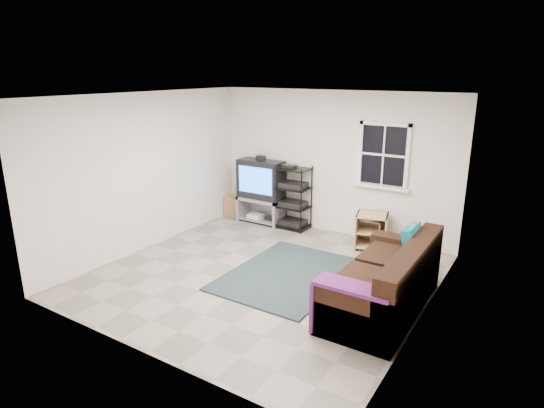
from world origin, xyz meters
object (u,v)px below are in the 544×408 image
Objects in this scene: tv_unit at (261,186)px; side_table_right at (369,228)px; av_rack at (293,202)px; side_table_left at (372,229)px; sofa at (386,284)px.

tv_unit is 2.74× the size of side_table_right.
side_table_right is at bearing 1.02° from tv_unit.
side_table_left is (1.62, -0.12, -0.21)m from av_rack.
sofa is at bearing -39.17° from av_rack.
side_table_left is 0.29× the size of sofa.
side_table_left is 2.13m from sofa.
side_table_left is 1.27× the size of side_table_right.
av_rack is at bearing -178.88° from side_table_right.
side_table_right is at bearing 1.12° from av_rack.
av_rack reaches higher than sofa.
av_rack is at bearing 140.83° from sofa.
av_rack is at bearing 175.76° from side_table_left.
side_table_left is at bearing -2.69° from tv_unit.
tv_unit reaches higher than side_table_right.
sofa is at bearing -32.22° from tv_unit.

